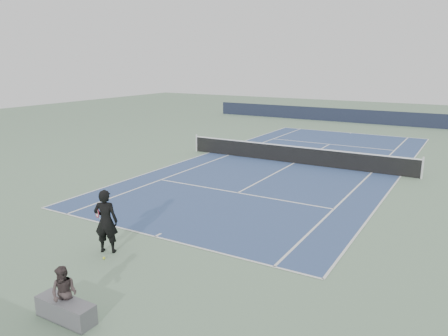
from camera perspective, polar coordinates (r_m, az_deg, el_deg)
The scene contains 7 objects.
ground at distance 24.10m, azimuth 9.15°, elevation 0.61°, with size 80.00×80.00×0.00m, color gray.
court_surface at distance 24.10m, azimuth 9.15°, elevation 0.62°, with size 10.97×23.77×0.01m, color #344B7B.
tennis_net at distance 23.99m, azimuth 9.19°, elevation 1.78°, with size 12.90×0.10×1.07m.
windscreen_far at distance 40.96m, azimuth 18.46°, elevation 6.34°, with size 30.00×0.25×1.20m, color black.
tennis_player at distance 13.10m, azimuth -15.17°, elevation -6.72°, with size 0.88×0.76×1.90m.
tennis_ball at distance 12.99m, azimuth -15.40°, elevation -11.27°, with size 0.07×0.07×0.07m, color #CFDF2D.
spectator_bench at distance 10.32m, azimuth -20.06°, elevation -16.06°, with size 1.50×0.93×1.23m.
Camera 1 is at (8.43, -21.91, 5.44)m, focal length 35.00 mm.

